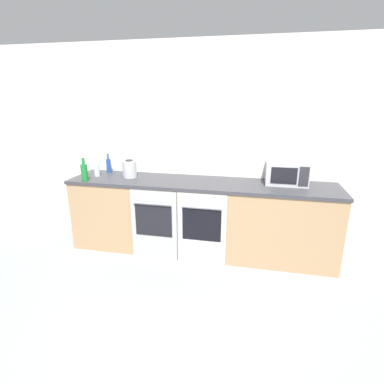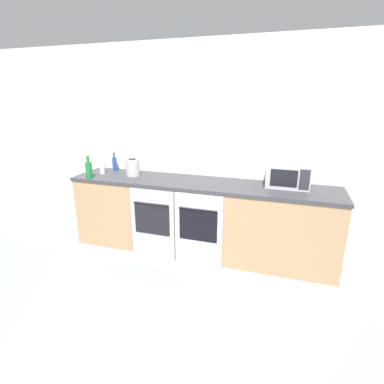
# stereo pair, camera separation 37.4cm
# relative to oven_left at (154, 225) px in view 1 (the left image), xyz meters

# --- Properties ---
(ground_plane) EXTENTS (16.00, 16.00, 0.00)m
(ground_plane) POSITION_rel_oven_left_xyz_m (0.50, -1.53, -0.45)
(ground_plane) COLOR gray
(wall_back) EXTENTS (10.00, 0.06, 2.60)m
(wall_back) POSITION_rel_oven_left_xyz_m (0.50, 0.69, 0.85)
(wall_back) COLOR silver
(wall_back) RESTS_ON ground_plane
(counter_back) EXTENTS (3.31, 0.67, 0.93)m
(counter_back) POSITION_rel_oven_left_xyz_m (0.50, 0.34, 0.02)
(counter_back) COLOR tan
(counter_back) RESTS_ON ground_plane
(oven_left) EXTENTS (0.57, 0.06, 0.88)m
(oven_left) POSITION_rel_oven_left_xyz_m (0.00, 0.00, 0.00)
(oven_left) COLOR #A8AAAF
(oven_left) RESTS_ON ground_plane
(oven_right) EXTENTS (0.57, 0.06, 0.88)m
(oven_right) POSITION_rel_oven_left_xyz_m (0.58, 0.00, 0.00)
(oven_right) COLOR silver
(oven_right) RESTS_ON ground_plane
(microwave) EXTENTS (0.48, 0.33, 0.28)m
(microwave) POSITION_rel_oven_left_xyz_m (1.52, 0.46, 0.62)
(microwave) COLOR #B7BABF
(microwave) RESTS_ON counter_back
(bottle_green) EXTENTS (0.08, 0.08, 0.29)m
(bottle_green) POSITION_rel_oven_left_xyz_m (-0.91, 0.08, 0.59)
(bottle_green) COLOR #19722D
(bottle_green) RESTS_ON counter_back
(bottle_clear) EXTENTS (0.07, 0.07, 0.24)m
(bottle_clear) POSITION_rel_oven_left_xyz_m (-0.88, 0.32, 0.58)
(bottle_clear) COLOR silver
(bottle_clear) RESTS_ON counter_back
(bottle_blue) EXTENTS (0.06, 0.06, 0.26)m
(bottle_blue) POSITION_rel_oven_left_xyz_m (-0.82, 0.54, 0.58)
(bottle_blue) COLOR #234793
(bottle_blue) RESTS_ON counter_back
(kettle) EXTENTS (0.18, 0.18, 0.23)m
(kettle) POSITION_rel_oven_left_xyz_m (-0.43, 0.36, 0.59)
(kettle) COLOR #B7BABF
(kettle) RESTS_ON counter_back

